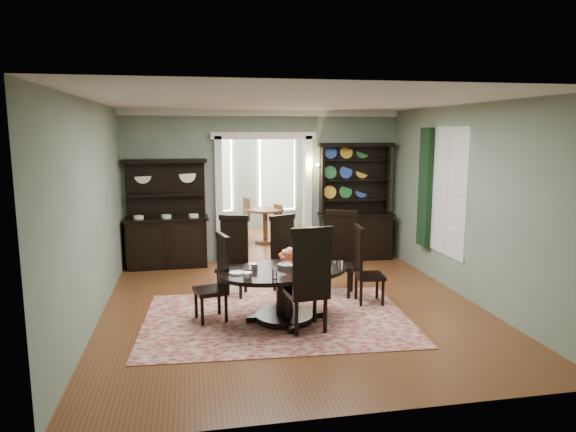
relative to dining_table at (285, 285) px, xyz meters
name	(u,v)px	position (x,y,z in m)	size (l,w,h in m)	color
room	(292,202)	(0.22, 0.55, 1.07)	(5.51, 6.01, 3.01)	brown
parlor	(249,175)	(0.22, 6.04, 1.01)	(3.51, 3.50, 3.01)	brown
doorway_trim	(264,180)	(0.22, 3.51, 1.11)	(2.08, 0.25, 2.57)	silver
right_window	(436,190)	(2.91, 1.44, 1.10)	(0.15, 1.47, 2.12)	white
wall_sconce	(312,167)	(1.17, 3.36, 1.38)	(0.27, 0.21, 0.21)	gold
rug	(277,319)	(-0.10, 0.05, -0.50)	(3.64, 2.48, 0.01)	maroon
dining_table	(285,285)	(0.00, 0.00, 0.00)	(2.05, 2.03, 0.72)	black
centerpiece	(289,262)	(0.07, 0.08, 0.30)	(1.58, 1.01, 0.26)	white
chair_far_left	(233,253)	(-0.59, 1.33, 0.16)	(0.59, 0.57, 1.27)	black
chair_far_mid	(285,251)	(0.26, 1.38, 0.15)	(0.60, 0.59, 1.24)	black
chair_far_right	(340,250)	(1.10, 1.06, 0.20)	(0.64, 0.63, 1.34)	black
chair_end_left	(217,275)	(-0.90, 0.21, 0.13)	(0.51, 0.53, 1.20)	black
chair_end_right	(363,263)	(1.29, 0.49, 0.12)	(0.46, 0.48, 1.20)	black
chair_near	(309,278)	(0.23, -0.50, 0.24)	(0.57, 0.55, 1.41)	black
sideboard	(167,230)	(-1.70, 3.27, 0.22)	(1.58, 0.57, 2.07)	black
welsh_dresser	(355,217)	(2.06, 3.25, 0.35)	(1.55, 0.67, 2.36)	black
parlor_table	(265,221)	(0.46, 5.03, 0.02)	(0.87, 0.87, 0.80)	#552B18
parlor_chair_left	(242,218)	(-0.06, 5.30, 0.05)	(0.47, 0.46, 1.04)	#552B18
parlor_chair_right	(282,222)	(0.86, 5.04, -0.02)	(0.43, 0.42, 0.90)	#552B18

